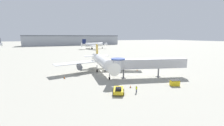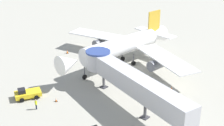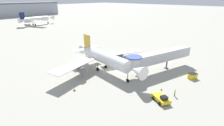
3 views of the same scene
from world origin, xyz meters
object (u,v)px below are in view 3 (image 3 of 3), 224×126
Objects in this scene: jet_bridge at (156,57)px; traffic_cone_port_wing at (74,89)px; traffic_cone_near_nose at (162,89)px; traffic_cone_starboard_wing at (137,61)px; background_jet_navy_tail at (36,19)px; pushback_tug_yellow at (161,98)px; ground_crew_marshaller at (175,92)px; service_container_yellow at (193,76)px; main_airplane at (105,58)px.

traffic_cone_port_wing is (-22.37, 8.07, -3.91)m from jet_bridge.
traffic_cone_port_wing is (-13.90, 14.61, 0.10)m from traffic_cone_near_nose.
background_jet_navy_tail is (13.13, 100.32, 4.00)m from traffic_cone_starboard_wing.
background_jet_navy_tail is (24.58, 115.25, 4.03)m from traffic_cone_near_nose.
pushback_tug_yellow reaches higher than ground_crew_marshaller.
traffic_cone_port_wing is 0.51× the size of ground_crew_marshaller.
ground_crew_marshaller is at bearing -97.91° from traffic_cone_near_nose.
jet_bridge is 9.75m from traffic_cone_starboard_wing.
background_jet_navy_tail is (25.04, 118.58, 3.40)m from ground_crew_marshaller.
background_jet_navy_tail is (13.42, 118.23, 3.61)m from service_container_yellow.
traffic_cone_near_nose is at bearing -126.52° from jet_bridge.
traffic_cone_starboard_wing is (2.98, 8.39, -3.98)m from jet_bridge.
ground_crew_marshaller is 121.24m from background_jet_navy_tail.
traffic_cone_near_nose is (1.06, -17.54, -3.63)m from main_airplane.
background_jet_navy_tail is at bearing 82.54° from traffic_cone_starboard_wing.
ground_crew_marshaller is (3.85, -1.15, 0.20)m from pushback_tug_yellow.
main_airplane is at bearing 120.78° from service_container_yellow.
jet_bridge is 10.52m from service_container_yellow.
service_container_yellow is at bearing 23.57° from pushback_tug_yellow.
main_airplane is 1.41× the size of jet_bridge.
background_jet_navy_tail is at bearing 102.73° from pushback_tug_yellow.
traffic_cone_starboard_wing is at bearing 86.27° from jet_bridge.
service_container_yellow is 4.08× the size of traffic_cone_near_nose.
traffic_cone_starboard_wing is 25.35m from traffic_cone_port_wing.
pushback_tug_yellow is 15.49m from service_container_yellow.
background_jet_navy_tail reaches higher than main_airplane.
background_jet_navy_tail is at bearing 69.08° from traffic_cone_port_wing.
service_container_yellow is at bearing -58.43° from jet_bridge.
main_airplane is at bearing 93.47° from traffic_cone_near_nose.
jet_bridge is 13.73m from ground_crew_marshaller.
jet_bridge is 15.88m from pushback_tug_yellow.
ground_crew_marshaller reaches higher than service_container_yellow.
traffic_cone_near_nose is 117.91m from background_jet_navy_tail.
main_airplane is 46.11× the size of traffic_cone_starboard_wing.
ground_crew_marshaller is (-8.93, -9.87, -3.38)m from jet_bridge.
background_jet_navy_tail reaches higher than jet_bridge.
traffic_cone_near_nose is at bearing 165.42° from background_jet_navy_tail.
pushback_tug_yellow is 120.98m from background_jet_navy_tail.
jet_bridge reaches higher than pushback_tug_yellow.
service_container_yellow is 11.56m from traffic_cone_near_nose.
jet_bridge is 27.39× the size of traffic_cone_port_wing.
traffic_cone_port_wing is 107.81m from background_jet_navy_tail.
pushback_tug_yellow is 4.85m from traffic_cone_near_nose.
service_container_yellow is 30.62m from traffic_cone_port_wing.
background_jet_navy_tail is at bearing 97.39° from jet_bridge.
pushback_tug_yellow is 0.16× the size of background_jet_navy_tail.
main_airplane is 20.23m from pushback_tug_yellow.
service_container_yellow is at bearing -35.08° from traffic_cone_port_wing.
service_container_yellow reaches higher than traffic_cone_port_wing.
ground_crew_marshaller is at bearing -178.29° from service_container_yellow.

